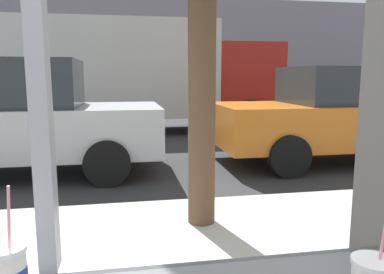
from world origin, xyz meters
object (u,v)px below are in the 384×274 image
(parked_car_silver, at_px, (15,118))
(parked_car_orange, at_px, (346,114))
(box_truck, at_px, (140,73))
(soda_cup_right, at_px, (8,274))

(parked_car_silver, xyz_separation_m, parked_car_orange, (5.43, 0.00, -0.03))
(parked_car_orange, xyz_separation_m, box_truck, (-3.36, 4.32, 0.74))
(parked_car_orange, relative_size, box_truck, 0.63)
(parked_car_silver, distance_m, parked_car_orange, 5.43)
(soda_cup_right, distance_m, parked_car_silver, 5.29)
(soda_cup_right, bearing_deg, parked_car_silver, 104.17)
(soda_cup_right, xyz_separation_m, parked_car_silver, (-1.30, 5.13, -0.14))
(parked_car_orange, distance_m, box_truck, 5.53)
(parked_car_silver, bearing_deg, box_truck, 64.50)
(parked_car_orange, bearing_deg, parked_car_silver, -180.00)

